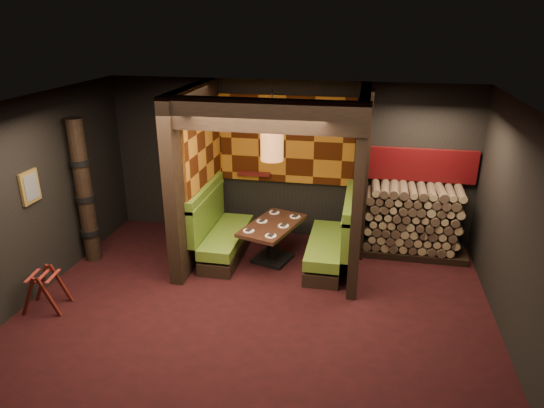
% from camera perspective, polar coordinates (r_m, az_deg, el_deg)
% --- Properties ---
extents(floor, '(6.50, 5.50, 0.02)m').
position_cam_1_polar(floor, '(6.87, -2.17, -12.99)').
color(floor, black).
rests_on(floor, ground).
extents(ceiling, '(6.50, 5.50, 0.02)m').
position_cam_1_polar(ceiling, '(5.76, -2.56, 11.30)').
color(ceiling, black).
rests_on(ceiling, ground).
extents(wall_back, '(6.50, 0.02, 2.85)m').
position_cam_1_polar(wall_back, '(8.73, 1.87, 5.11)').
color(wall_back, black).
rests_on(wall_back, ground).
extents(wall_front, '(6.50, 0.02, 2.85)m').
position_cam_1_polar(wall_front, '(3.92, -12.22, -17.71)').
color(wall_front, black).
rests_on(wall_front, ground).
extents(wall_left, '(0.02, 5.50, 2.85)m').
position_cam_1_polar(wall_left, '(7.59, -27.04, 0.18)').
color(wall_left, black).
rests_on(wall_left, ground).
extents(wall_right, '(0.02, 5.50, 2.85)m').
position_cam_1_polar(wall_right, '(6.32, 27.83, -3.97)').
color(wall_right, black).
rests_on(wall_right, ground).
extents(partition_left, '(0.20, 2.20, 2.85)m').
position_cam_1_polar(partition_left, '(8.03, -9.01, 3.40)').
color(partition_left, black).
rests_on(partition_left, floor).
extents(partition_right, '(0.15, 2.10, 2.85)m').
position_cam_1_polar(partition_right, '(7.61, 10.24, 2.31)').
color(partition_right, black).
rests_on(partition_right, floor).
extents(header_beam, '(2.85, 0.18, 0.44)m').
position_cam_1_polar(header_beam, '(6.48, -1.27, 10.37)').
color(header_beam, black).
rests_on(header_beam, partition_left).
extents(tapa_back_panel, '(2.40, 0.06, 1.55)m').
position_cam_1_polar(tapa_back_panel, '(8.58, 1.68, 7.56)').
color(tapa_back_panel, '#A96317').
rests_on(tapa_back_panel, wall_back).
extents(tapa_side_panel, '(0.04, 1.85, 1.45)m').
position_cam_1_polar(tapa_side_panel, '(8.04, -7.95, 6.62)').
color(tapa_side_panel, '#A96317').
rests_on(tapa_side_panel, partition_left).
extents(lacquer_shelf, '(0.60, 0.12, 0.07)m').
position_cam_1_polar(lacquer_shelf, '(8.81, -2.12, 3.59)').
color(lacquer_shelf, '#4E1110').
rests_on(lacquer_shelf, wall_back).
extents(booth_bench_left, '(0.68, 1.60, 1.14)m').
position_cam_1_polar(booth_bench_left, '(8.29, -6.07, -3.50)').
color(booth_bench_left, black).
rests_on(booth_bench_left, floor).
extents(booth_bench_right, '(0.68, 1.60, 1.14)m').
position_cam_1_polar(booth_bench_right, '(7.97, 7.10, -4.61)').
color(booth_bench_right, black).
rests_on(booth_bench_right, floor).
extents(dining_table, '(1.03, 1.41, 0.67)m').
position_cam_1_polar(dining_table, '(8.05, 0.07, -3.86)').
color(dining_table, black).
rests_on(dining_table, floor).
extents(place_settings, '(0.81, 1.13, 0.03)m').
position_cam_1_polar(place_settings, '(7.95, 0.07, -2.27)').
color(place_settings, white).
rests_on(place_settings, dining_table).
extents(pendant_lamp, '(0.35, 0.35, 1.08)m').
position_cam_1_polar(pendant_lamp, '(7.47, 0.00, 6.85)').
color(pendant_lamp, '#A56032').
rests_on(pendant_lamp, ceiling).
extents(framed_picture, '(0.05, 0.36, 0.46)m').
position_cam_1_polar(framed_picture, '(7.58, -26.58, 1.80)').
color(framed_picture, brown).
rests_on(framed_picture, wall_left).
extents(luggage_rack, '(0.63, 0.49, 0.63)m').
position_cam_1_polar(luggage_rack, '(7.54, -25.15, -8.98)').
color(luggage_rack, '#43120C').
rests_on(luggage_rack, floor).
extents(totem_column, '(0.31, 0.31, 2.40)m').
position_cam_1_polar(totem_column, '(8.38, -21.20, 1.22)').
color(totem_column, black).
rests_on(totem_column, floor).
extents(firewood_stack, '(1.73, 0.70, 1.22)m').
position_cam_1_polar(firewood_stack, '(8.56, 16.61, -1.93)').
color(firewood_stack, black).
rests_on(firewood_stack, floor).
extents(mosaic_header, '(1.83, 0.10, 0.56)m').
position_cam_1_polar(mosaic_header, '(8.58, 17.07, 4.42)').
color(mosaic_header, maroon).
rests_on(mosaic_header, wall_back).
extents(bay_front_post, '(0.08, 0.08, 2.85)m').
position_cam_1_polar(bay_front_post, '(7.86, 10.95, 2.87)').
color(bay_front_post, black).
rests_on(bay_front_post, floor).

